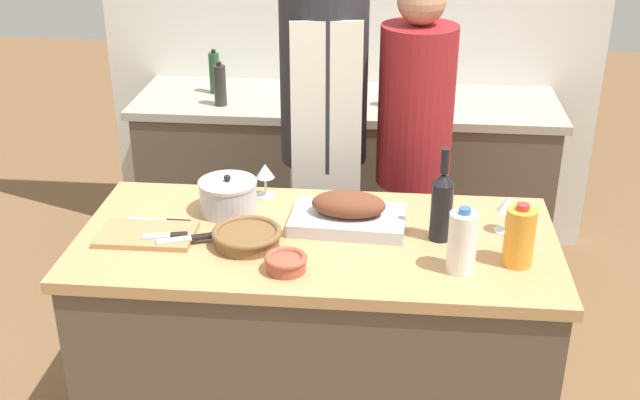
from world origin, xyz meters
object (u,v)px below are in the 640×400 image
Objects in this scene: juice_jug at (519,237)px; condiment_bottle_extra at (215,73)px; condiment_bottle_short at (220,85)px; person_cook_guest at (414,153)px; wicker_basket at (247,236)px; mixing_bowl at (286,262)px; person_cook_aproned at (324,128)px; knife_chef at (161,221)px; knife_paring at (167,236)px; stock_pot at (228,196)px; wine_glass_left at (507,206)px; wine_glass_right at (265,173)px; wine_bottle_green at (442,204)px; condiment_bottle_tall at (388,93)px; cutting_board at (147,235)px; milk_jug at (462,242)px; knife_bread at (187,239)px; roasting_pan at (348,213)px.

condiment_bottle_extra is (-1.28, 1.59, 0.01)m from juice_jug.
person_cook_guest reaches higher than condiment_bottle_short.
mixing_bowl is at bearing -45.78° from wicker_basket.
condiment_bottle_short is at bearing 128.37° from person_cook_aproned.
knife_chef is 0.14m from knife_paring.
wine_glass_left is at bearing -3.56° from stock_pot.
juice_jug reaches higher than wine_glass_right.
mixing_bowl is at bearing -19.79° from knife_paring.
wine_bottle_green reaches higher than condiment_bottle_tall.
cutting_board is at bearing -88.42° from condiment_bottle_short.
milk_jug is at bearing -8.45° from wicker_basket.
cutting_board is 0.99m from person_cook_aproned.
person_cook_aproned reaches higher than juice_jug.
knife_chef is at bearing -85.23° from condiment_bottle_extra.
person_cook_aproned is at bearing -48.70° from condiment_bottle_extra.
knife_bread is 0.82× the size of condiment_bottle_extra.
knife_bread is at bearing 174.53° from milk_jug.
wine_glass_left is at bearing 1.15° from roasting_pan.
condiment_bottle_extra is (-1.05, 1.45, -0.02)m from wine_bottle_green.
person_cook_aproned is (-0.15, 0.70, 0.04)m from roasting_pan.
wine_glass_right is 0.08× the size of person_cook_guest.
knife_chef is at bearing -154.51° from stock_pot.
condiment_bottle_extra reaches higher than knife_chef.
wine_glass_right is at bearing 154.07° from juice_jug.
wine_bottle_green is 2.48× the size of wine_glass_left.
milk_jug reaches higher than cutting_board.
condiment_bottle_extra is (-0.07, 0.18, 0.00)m from condiment_bottle_short.
condiment_bottle_extra is at bearing 128.79° from juice_jug.
wine_bottle_green reaches higher than milk_jug.
mixing_bowl is 0.62× the size of condiment_bottle_short.
condiment_bottle_extra is (-0.58, 1.70, 0.07)m from mixing_bowl.
cutting_board is 0.08m from knife_paring.
knife_paring is at bearing -124.84° from person_cook_aproned.
knife_paring is 0.82× the size of knife_bread.
knife_paring is at bearing 160.21° from mixing_bowl.
stock_pot is at bearing 70.76° from knife_bread.
milk_jug is 1.08m from person_cook_aproned.
wine_bottle_green reaches higher than cutting_board.
person_cook_guest is at bearing -9.84° from person_cook_aproned.
wine_glass_left is 1.11m from knife_paring.
wine_glass_right is at bearing 105.53° from mixing_bowl.
knife_bread is 1.30× the size of condiment_bottle_tall.
roasting_pan is 2.66× the size of knife_paring.
stock_pot is at bearing -121.84° from person_cook_aproned.
cutting_board is at bearing -97.97° from knife_chef.
milk_jug is (1.00, -0.12, 0.09)m from cutting_board.
wicker_basket is 1.11× the size of stock_pot.
stock_pot is at bearing 156.91° from milk_jug.
wicker_basket is 1.02× the size of condiment_bottle_extra.
condiment_bottle_short is (-1.21, 1.41, 0.00)m from juice_jug.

